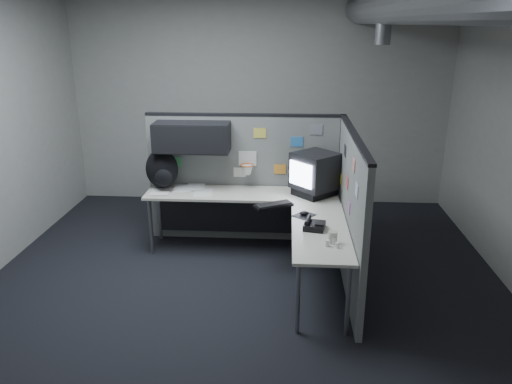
# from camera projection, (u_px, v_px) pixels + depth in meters

# --- Properties ---
(room) EXTENTS (5.62, 5.62, 3.22)m
(room) POSITION_uv_depth(u_px,v_px,m) (301.00, 88.00, 4.59)
(room) COLOR black
(room) RESTS_ON ground
(partition_back) EXTENTS (2.44, 0.42, 1.63)m
(partition_back) POSITION_uv_depth(u_px,v_px,m) (231.00, 165.00, 6.16)
(partition_back) COLOR slate
(partition_back) RESTS_ON ground
(partition_right) EXTENTS (0.07, 2.23, 1.63)m
(partition_right) POSITION_uv_depth(u_px,v_px,m) (350.00, 211.00, 5.17)
(partition_right) COLOR slate
(partition_right) RESTS_ON ground
(desk) EXTENTS (2.31, 2.11, 0.73)m
(desk) POSITION_uv_depth(u_px,v_px,m) (261.00, 210.00, 5.75)
(desk) COLOR beige
(desk) RESTS_ON ground
(monitor) EXTENTS (0.63, 0.63, 0.51)m
(monitor) POSITION_uv_depth(u_px,v_px,m) (315.00, 174.00, 5.84)
(monitor) COLOR black
(monitor) RESTS_ON desk
(keyboard) EXTENTS (0.45, 0.35, 0.04)m
(keyboard) POSITION_uv_depth(u_px,v_px,m) (273.00, 205.00, 5.53)
(keyboard) COLOR black
(keyboard) RESTS_ON desk
(mouse) EXTENTS (0.27, 0.27, 0.05)m
(mouse) POSITION_uv_depth(u_px,v_px,m) (304.00, 214.00, 5.27)
(mouse) COLOR black
(mouse) RESTS_ON desk
(phone) EXTENTS (0.24, 0.25, 0.10)m
(phone) POSITION_uv_depth(u_px,v_px,m) (314.00, 225.00, 4.93)
(phone) COLOR black
(phone) RESTS_ON desk
(bottles) EXTENTS (0.13, 0.17, 0.08)m
(bottles) POSITION_uv_depth(u_px,v_px,m) (332.00, 241.00, 4.58)
(bottles) COLOR silver
(bottles) RESTS_ON desk
(cup) EXTENTS (0.10, 0.10, 0.11)m
(cup) POSITION_uv_depth(u_px,v_px,m) (333.00, 237.00, 4.60)
(cup) COLOR #B9B7A3
(cup) RESTS_ON desk
(papers) EXTENTS (0.77, 0.52, 0.01)m
(papers) POSITION_uv_depth(u_px,v_px,m) (186.00, 190.00, 6.07)
(papers) COLOR white
(papers) RESTS_ON desk
(backpack) EXTENTS (0.40, 0.36, 0.49)m
(backpack) POSITION_uv_depth(u_px,v_px,m) (162.00, 170.00, 6.07)
(backpack) COLOR black
(backpack) RESTS_ON desk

